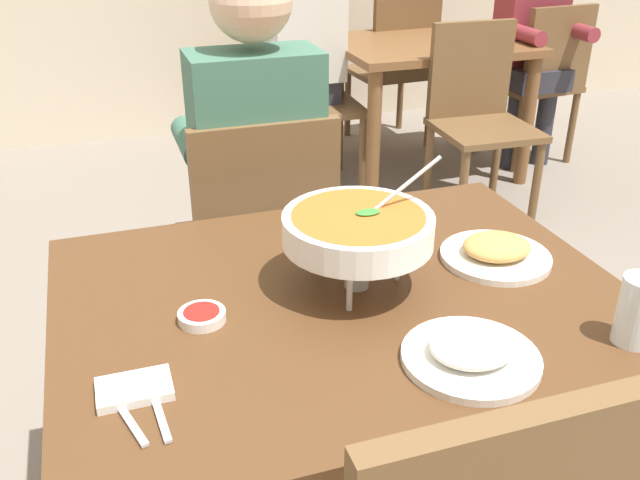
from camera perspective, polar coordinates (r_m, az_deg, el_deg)
The scene contains 19 objects.
dining_table_main at distance 1.47m, azimuth 1.87°, elevation -8.23°, with size 1.13×0.87×0.73m.
chair_diner_main at distance 2.12m, azimuth -4.89°, elevation 0.19°, with size 0.44×0.44×0.90m.
diner_main at distance 2.05m, azimuth -5.37°, elevation 6.47°, with size 0.40×0.45×1.31m.
curry_bowl at distance 1.37m, azimuth 3.13°, elevation 0.85°, with size 0.33×0.30×0.26m.
rice_plate at distance 1.23m, azimuth 12.27°, elevation -8.94°, with size 0.24×0.24×0.06m.
appetizer_plate at distance 1.57m, azimuth 14.19°, elevation -0.93°, with size 0.24×0.24×0.06m.
sauce_dish at distance 1.33m, azimuth -9.64°, elevation -6.13°, with size 0.09×0.09×0.02m.
napkin_folded at distance 1.19m, azimuth -14.93°, elevation -11.68°, with size 0.12×0.08×0.02m, color white.
fork_utensil at distance 1.15m, azimuth -15.70°, elevation -13.49°, with size 0.01×0.17×0.01m, color silver.
spoon_utensil at distance 1.15m, azimuth -13.17°, elevation -13.12°, with size 0.01×0.17×0.01m, color silver.
drink_glass at distance 1.36m, azimuth 24.46°, elevation -5.52°, with size 0.07×0.07×0.13m.
dining_table_far at distance 3.90m, azimuth 8.74°, elevation 13.94°, with size 1.00×0.80×0.73m.
chair_bg_left at distance 4.20m, azimuth 17.69°, elevation 12.68°, with size 0.48×0.48×0.90m.
chair_bg_middle at distance 3.75m, azimuth -0.68°, elevation 12.31°, with size 0.45×0.45×0.90m.
chair_bg_right at distance 4.33m, azimuth 6.29°, elevation 14.17°, with size 0.47×0.47×0.90m.
chair_bg_corner at distance 4.26m, azimuth -1.62°, elevation 14.09°, with size 0.48×0.48×0.90m.
chair_bg_window at distance 3.47m, azimuth 12.76°, elevation 10.41°, with size 0.46×0.46×0.90m.
patron_bg_left at distance 4.15m, azimuth 17.06°, elevation 15.96°, with size 0.40×0.45×1.31m.
patron_bg_middle at distance 3.66m, azimuth -1.23°, elevation 15.73°, with size 0.40×0.45×1.31m.
Camera 1 is at (-0.42, -1.12, 1.46)m, focal length 39.14 mm.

